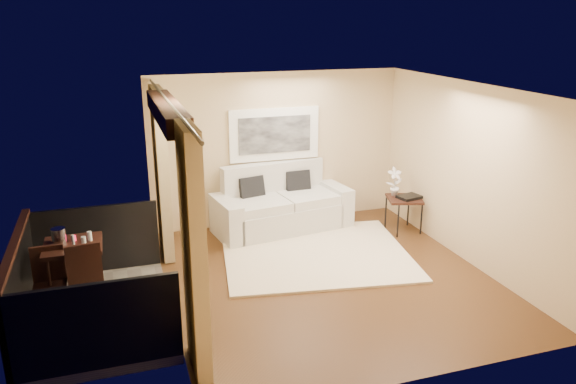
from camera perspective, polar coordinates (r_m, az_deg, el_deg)
floor at (r=8.21m, az=4.06°, el=-8.65°), size 5.00×5.00×0.00m
room_shell at (r=6.93m, az=-12.20°, el=8.04°), size 5.00×6.40×5.00m
balcony at (r=7.64m, az=-19.98°, el=-10.35°), size 1.81×2.60×1.17m
curtains at (r=7.21m, az=-11.45°, el=-1.25°), size 0.16×4.80×2.64m
artwork at (r=9.88m, az=-1.38°, el=5.87°), size 1.62×0.07×0.92m
rug at (r=8.92m, az=2.83°, el=-6.27°), size 3.21×2.90×0.04m
sofa at (r=9.87m, az=-0.80°, el=-1.49°), size 2.47×1.34×1.13m
side_table at (r=9.88m, az=11.73°, el=-0.90°), size 0.69×0.69×0.61m
tray at (r=9.85m, az=12.21°, el=-0.49°), size 0.43×0.36×0.05m
orchid at (r=9.87m, az=10.79°, el=1.03°), size 0.27×0.18×0.51m
bistro_table at (r=7.69m, az=-20.98°, el=-5.49°), size 0.72×0.72×0.84m
balcony_chair_far at (r=7.49m, az=-19.95°, el=-7.66°), size 0.46×0.46×0.97m
balcony_chair_near at (r=7.61m, az=-23.09°, el=-7.96°), size 0.40×0.40×0.91m
ice_bucket at (r=7.71m, az=-22.26°, el=-4.14°), size 0.18×0.18×0.20m
candle at (r=7.75m, az=-20.93°, el=-4.40°), size 0.06×0.06×0.07m
vase at (r=7.48m, az=-20.99°, el=-4.74°), size 0.04×0.04×0.18m
glass_a at (r=7.54m, az=-20.05°, el=-4.70°), size 0.06×0.06×0.12m
glass_b at (r=7.68m, az=-19.52°, el=-4.24°), size 0.06×0.06×0.12m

